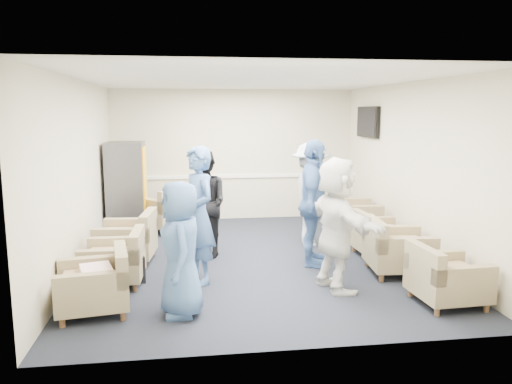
{
  "coord_description": "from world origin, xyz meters",
  "views": [
    {
      "loc": [
        -0.97,
        -7.36,
        2.24
      ],
      "look_at": [
        0.08,
        0.2,
        1.01
      ],
      "focal_mm": 35.0,
      "sensor_mm": 36.0,
      "label": 1
    }
  ],
  "objects": [
    {
      "name": "floor",
      "position": [
        0.0,
        0.0,
        0.0
      ],
      "size": [
        6.0,
        6.0,
        0.0
      ],
      "primitive_type": "plane",
      "color": "black",
      "rests_on": "ground"
    },
    {
      "name": "ceiling",
      "position": [
        0.0,
        0.0,
        2.7
      ],
      "size": [
        6.0,
        6.0,
        0.0
      ],
      "primitive_type": "plane",
      "rotation": [
        3.14,
        0.0,
        0.0
      ],
      "color": "silver",
      "rests_on": "back_wall"
    },
    {
      "name": "back_wall",
      "position": [
        0.0,
        3.0,
        1.35
      ],
      "size": [
        5.0,
        0.02,
        2.7
      ],
      "primitive_type": "cube",
      "color": "beige",
      "rests_on": "floor"
    },
    {
      "name": "front_wall",
      "position": [
        0.0,
        -3.0,
        1.35
      ],
      "size": [
        5.0,
        0.02,
        2.7
      ],
      "primitive_type": "cube",
      "color": "beige",
      "rests_on": "floor"
    },
    {
      "name": "left_wall",
      "position": [
        -2.5,
        0.0,
        1.35
      ],
      "size": [
        0.02,
        6.0,
        2.7
      ],
      "primitive_type": "cube",
      "color": "beige",
      "rests_on": "floor"
    },
    {
      "name": "right_wall",
      "position": [
        2.5,
        0.0,
        1.35
      ],
      "size": [
        0.02,
        6.0,
        2.7
      ],
      "primitive_type": "cube",
      "color": "beige",
      "rests_on": "floor"
    },
    {
      "name": "chair_rail",
      "position": [
        0.0,
        2.98,
        0.9
      ],
      "size": [
        4.98,
        0.04,
        0.06
      ],
      "primitive_type": "cube",
      "color": "white",
      "rests_on": "back_wall"
    },
    {
      "name": "tv",
      "position": [
        2.44,
        1.8,
        2.05
      ],
      "size": [
        0.1,
        1.0,
        0.58
      ],
      "color": "black",
      "rests_on": "right_wall"
    },
    {
      "name": "armchair_left_near",
      "position": [
        -2.0,
        -1.8,
        0.31
      ],
      "size": [
        0.88,
        0.88,
        0.61
      ],
      "rotation": [
        0.0,
        0.0,
        -1.41
      ],
      "color": "#877757",
      "rests_on": "floor"
    },
    {
      "name": "armchair_left_mid",
      "position": [
        -1.9,
        -0.88,
        0.3
      ],
      "size": [
        0.78,
        0.78,
        0.61
      ],
      "rotation": [
        0.0,
        0.0,
        -1.6
      ],
      "color": "#877757",
      "rests_on": "floor"
    },
    {
      "name": "armchair_left_far",
      "position": [
        -1.85,
        0.12,
        0.32
      ],
      "size": [
        0.89,
        0.89,
        0.65
      ],
      "rotation": [
        0.0,
        0.0,
        -1.67
      ],
      "color": "#877757",
      "rests_on": "floor"
    },
    {
      "name": "armchair_right_near",
      "position": [
        1.98,
        -2.12,
        0.3
      ],
      "size": [
        0.79,
        0.79,
        0.6
      ],
      "rotation": [
        0.0,
        0.0,
        1.62
      ],
      "color": "#877757",
      "rests_on": "floor"
    },
    {
      "name": "armchair_right_midnear",
      "position": [
        1.87,
        -0.96,
        0.33
      ],
      "size": [
        0.9,
        0.9,
        0.66
      ],
      "rotation": [
        0.0,
        0.0,
        1.48
      ],
      "color": "#877757",
      "rests_on": "floor"
    },
    {
      "name": "armchair_right_midfar",
      "position": [
        1.96,
        -0.09,
        0.3
      ],
      "size": [
        0.79,
        0.79,
        0.6
      ],
      "rotation": [
        0.0,
        0.0,
        1.62
      ],
      "color": "#877757",
      "rests_on": "floor"
    },
    {
      "name": "armchair_right_far",
      "position": [
        1.89,
        1.1,
        0.35
      ],
      "size": [
        0.95,
        0.95,
        0.71
      ],
      "rotation": [
        0.0,
        0.0,
        1.5
      ],
      "color": "#877757",
      "rests_on": "floor"
    },
    {
      "name": "armchair_corner",
      "position": [
        -1.32,
        2.09,
        0.35
      ],
      "size": [
        1.23,
        1.23,
        0.7
      ],
      "rotation": [
        0.0,
        0.0,
        3.8
      ],
      "color": "#877757",
      "rests_on": "floor"
    },
    {
      "name": "vending_machine",
      "position": [
        -2.09,
        2.05,
        0.85
      ],
      "size": [
        0.69,
        0.8,
        1.69
      ],
      "color": "#52535B",
      "rests_on": "floor"
    },
    {
      "name": "backpack",
      "position": [
        -1.69,
        -0.85,
        0.22
      ],
      "size": [
        0.29,
        0.24,
        0.43
      ],
      "rotation": [
        0.0,
        0.0,
        0.27
      ],
      "color": "black",
      "rests_on": "floor"
    },
    {
      "name": "pillow",
      "position": [
        -2.0,
        -1.81,
        0.47
      ],
      "size": [
        0.43,
        0.5,
        0.12
      ],
      "primitive_type": "cube",
      "rotation": [
        0.0,
        0.0,
        -1.29
      ],
      "color": "white",
      "rests_on": "armchair_left_near"
    },
    {
      "name": "person_front_left",
      "position": [
        -1.06,
        -1.99,
        0.75
      ],
      "size": [
        0.55,
        0.78,
        1.51
      ],
      "primitive_type": "imported",
      "rotation": [
        0.0,
        0.0,
        -1.47
      ],
      "color": "#4469A4",
      "rests_on": "floor"
    },
    {
      "name": "person_mid_left",
      "position": [
        -0.85,
        -0.93,
        0.9
      ],
      "size": [
        0.67,
        0.78,
        1.81
      ],
      "primitive_type": "imported",
      "rotation": [
        0.0,
        0.0,
        -1.14
      ],
      "color": "#4469A4",
      "rests_on": "floor"
    },
    {
      "name": "person_back_left",
      "position": [
        -0.72,
        0.26,
        0.84
      ],
      "size": [
        0.99,
        1.03,
        1.67
      ],
      "primitive_type": "imported",
      "rotation": [
        0.0,
        0.0,
        -0.94
      ],
      "color": "black",
      "rests_on": "floor"
    },
    {
      "name": "person_back_right",
      "position": [
        1.08,
        0.71,
        0.88
      ],
      "size": [
        0.83,
        1.23,
        1.75
      ],
      "primitive_type": "imported",
      "rotation": [
        0.0,
        0.0,
        1.4
      ],
      "color": "silver",
      "rests_on": "floor"
    },
    {
      "name": "person_mid_right",
      "position": [
        0.83,
        -0.41,
        0.93
      ],
      "size": [
        0.77,
        1.17,
        1.85
      ],
      "primitive_type": "imported",
      "rotation": [
        0.0,
        0.0,
        1.25
      ],
      "color": "#4469A4",
      "rests_on": "floor"
    },
    {
      "name": "person_front_right",
      "position": [
        0.87,
        -1.44,
        0.85
      ],
      "size": [
        0.79,
        1.64,
        1.69
      ],
      "primitive_type": "imported",
      "rotation": [
        0.0,
        0.0,
        1.76
      ],
      "color": "white",
      "rests_on": "floor"
    }
  ]
}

